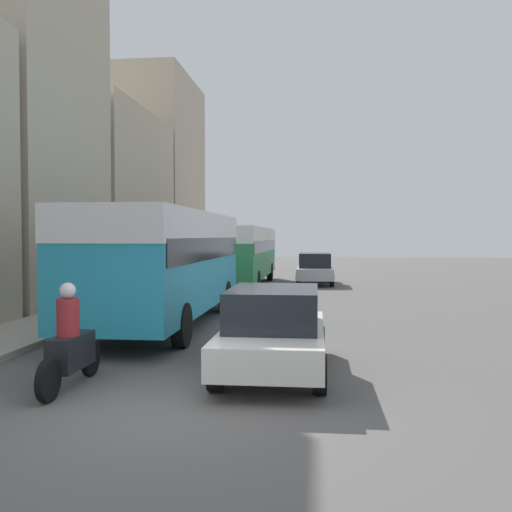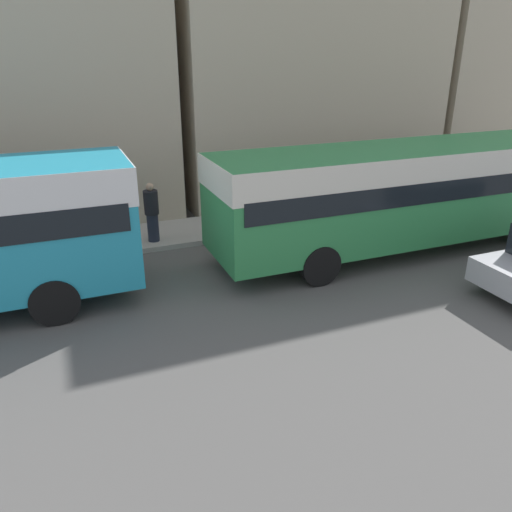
{
  "view_description": "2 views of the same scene",
  "coord_description": "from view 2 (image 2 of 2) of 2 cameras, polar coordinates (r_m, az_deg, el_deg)",
  "views": [
    {
      "loc": [
        2.1,
        -7.69,
        2.47
      ],
      "look_at": [
        -0.46,
        16.25,
        1.63
      ],
      "focal_mm": 40.0,
      "sensor_mm": 36.0,
      "label": 1
    },
    {
      "loc": [
        9.01,
        11.0,
        5.24
      ],
      "look_at": [
        -0.8,
        14.96,
        0.84
      ],
      "focal_mm": 35.0,
      "sensor_mm": 36.0,
      "label": 2
    }
  ],
  "objects": [
    {
      "name": "pedestrian_near_curb",
      "position": [
        14.37,
        -11.82,
        4.94
      ],
      "size": [
        0.41,
        0.41,
        1.69
      ],
      "color": "#232838",
      "rests_on": "sidewalk"
    },
    {
      "name": "building_end_row",
      "position": [
        25.86,
        26.64,
        23.12
      ],
      "size": [
        5.21,
        9.02,
        12.92
      ],
      "color": "#BCAD93",
      "rests_on": "ground_plane"
    },
    {
      "name": "building_far_terrace",
      "position": [
        20.57,
        4.16,
        19.99
      ],
      "size": [
        6.54,
        9.71,
        8.68
      ],
      "color": "#BCAD93",
      "rests_on": "ground_plane"
    },
    {
      "name": "bus_following",
      "position": [
        14.36,
        17.97,
        7.97
      ],
      "size": [
        2.61,
        11.55,
        2.89
      ],
      "color": "#2D8447",
      "rests_on": "ground_plane"
    }
  ]
}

